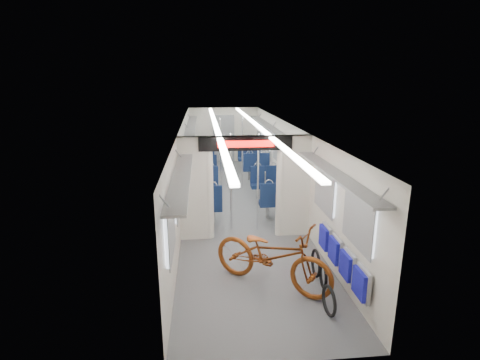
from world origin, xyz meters
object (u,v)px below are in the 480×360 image
(stanchion_near_right, at_px, (258,183))
(seat_bay_far_right, at_px, (253,160))
(bike_hoop_a, at_px, (329,302))
(stanchion_far_left, at_px, (221,155))
(bicycle, at_px, (272,255))
(seat_bay_far_left, at_px, (202,162))
(seat_bay_near_right, at_px, (271,189))
(bike_hoop_c, at_px, (316,264))
(seat_bay_near_left, at_px, (203,192))
(stanchion_near_left, at_px, (231,183))
(flip_bench, at_px, (341,258))
(bike_hoop_b, at_px, (323,277))
(stanchion_far_right, at_px, (242,154))

(stanchion_near_right, bearing_deg, seat_bay_far_right, 83.57)
(bike_hoop_a, xyz_separation_m, stanchion_far_left, (-1.27, 6.78, 0.93))
(bicycle, relative_size, stanchion_near_right, 0.96)
(bike_hoop_a, relative_size, seat_bay_far_left, 0.21)
(seat_bay_near_right, bearing_deg, seat_bay_far_right, 90.00)
(seat_bay_near_right, height_order, stanchion_far_left, stanchion_far_left)
(bicycle, height_order, bike_hoop_c, bicycle)
(seat_bay_near_left, relative_size, stanchion_near_right, 0.94)
(seat_bay_near_left, bearing_deg, bicycle, -73.61)
(seat_bay_far_right, distance_m, stanchion_near_left, 5.39)
(flip_bench, bearing_deg, stanchion_near_left, 120.11)
(bike_hoop_b, height_order, stanchion_near_left, stanchion_near_left)
(seat_bay_near_right, distance_m, seat_bay_far_right, 3.79)
(seat_bay_near_right, bearing_deg, stanchion_far_left, 124.66)
(stanchion_far_right, bearing_deg, seat_bay_near_right, -73.85)
(seat_bay_near_left, distance_m, seat_bay_far_right, 4.34)
(bike_hoop_c, distance_m, seat_bay_far_left, 7.54)
(seat_bay_far_left, height_order, stanchion_far_left, stanchion_far_left)
(bicycle, height_order, bike_hoop_a, bicycle)
(bike_hoop_a, xyz_separation_m, seat_bay_far_left, (-1.86, 8.41, 0.36))
(stanchion_far_left, bearing_deg, stanchion_far_right, 12.19)
(flip_bench, relative_size, bike_hoop_c, 4.03)
(bicycle, bearing_deg, stanchion_near_left, 47.95)
(stanchion_far_left, distance_m, stanchion_far_right, 0.71)
(flip_bench, xyz_separation_m, seat_bay_far_right, (-0.42, 8.02, -0.03))
(bike_hoop_c, bearing_deg, flip_bench, -57.54)
(seat_bay_far_left, distance_m, stanchion_near_left, 4.98)
(seat_bay_far_left, bearing_deg, seat_bay_far_right, 9.57)
(bicycle, relative_size, stanchion_near_left, 0.96)
(seat_bay_near_left, relative_size, seat_bay_far_right, 1.03)
(stanchion_near_left, height_order, stanchion_near_right, same)
(seat_bay_near_left, xyz_separation_m, stanchion_far_right, (1.29, 2.12, 0.60))
(bicycle, distance_m, seat_bay_far_left, 7.59)
(bicycle, height_order, seat_bay_far_right, bicycle)
(seat_bay_near_right, bearing_deg, seat_bay_far_left, 118.27)
(seat_bay_far_left, bearing_deg, bike_hoop_c, -74.57)
(bike_hoop_a, bearing_deg, bike_hoop_b, 78.24)
(seat_bay_far_left, height_order, seat_bay_far_right, seat_bay_far_left)
(bike_hoop_a, distance_m, bike_hoop_b, 0.79)
(flip_bench, bearing_deg, bicycle, 169.89)
(bicycle, distance_m, seat_bay_near_left, 4.07)
(bike_hoop_b, height_order, seat_bay_far_left, seat_bay_far_left)
(bike_hoop_a, distance_m, stanchion_far_left, 6.96)
(bike_hoop_a, height_order, bike_hoop_b, bike_hoop_a)
(bicycle, bearing_deg, stanchion_far_left, 42.77)
(flip_bench, relative_size, seat_bay_near_left, 0.97)
(seat_bay_near_right, bearing_deg, seat_bay_near_left, -176.26)
(seat_bay_far_left, relative_size, stanchion_far_right, 1.01)
(bike_hoop_b, height_order, seat_bay_near_right, seat_bay_near_right)
(seat_bay_far_left, bearing_deg, bike_hoop_a, -77.52)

